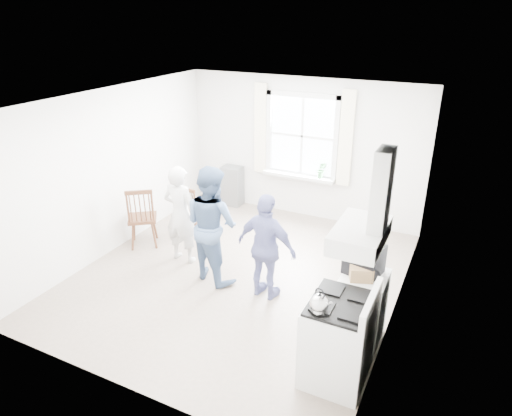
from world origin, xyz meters
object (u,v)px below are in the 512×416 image
Objects in this scene: person_right at (267,248)px; low_cabinet at (362,308)px; person_mid at (212,224)px; windsor_chair_b at (190,206)px; person_left at (181,214)px; gas_stove at (339,339)px; stereo_stack at (364,259)px; windsor_chair_a at (141,212)px.

low_cabinet is at bearing 174.03° from person_right.
low_cabinet is 0.52× the size of person_mid.
windsor_chair_b is 0.92m from person_left.
gas_stove is at bearing 149.54° from person_right.
low_cabinet is 1.46m from person_right.
person_right reaches higher than windsor_chair_b.
low_cabinet is 0.57× the size of person_left.
low_cabinet is at bearing 168.10° from person_left.
stereo_stack is 3.85m from windsor_chair_a.
person_right reaches higher than gas_stove.
stereo_stack is 0.30× the size of person_right.
low_cabinet is 1.00× the size of windsor_chair_b.
stereo_stack is 3.03m from person_left.
windsor_chair_a is (-3.81, 0.71, 0.20)m from low_cabinet.
gas_stove is 3.95m from windsor_chair_b.
low_cabinet is at bearing -23.55° from windsor_chair_b.
stereo_stack is at bearing 168.87° from person_left.
windsor_chair_a is 0.83m from person_left.
stereo_stack is at bearing -172.12° from person_mid.
windsor_chair_b is at bearing 59.90° from windsor_chair_a.
gas_stove is 1.70m from person_right.
windsor_chair_a is 0.68× the size of person_left.
person_right reaches higher than windsor_chair_a.
stereo_stack is (-0.04, 0.05, 0.62)m from low_cabinet.
low_cabinet is 1.99× the size of stereo_stack.
person_left is 1.64m from person_right.
gas_stove is 2.54m from person_mid.
stereo_stack is 3.66m from windsor_chair_b.
person_right is (-1.35, 0.29, -0.32)m from stereo_stack.
windsor_chair_a is (-3.74, 1.41, 0.16)m from gas_stove.
person_left is (-2.99, 0.67, 0.33)m from low_cabinet.
stereo_stack is at bearing 175.67° from person_right.
windsor_chair_b is at bearing 146.70° from gas_stove.
person_left reaches higher than stereo_stack.
gas_stove is 1.06× the size of windsor_chair_a.
windsor_chair_a is 2.45m from person_right.
person_left is (0.82, -0.05, 0.14)m from windsor_chair_a.
windsor_chair_b is (-3.30, 2.17, 0.07)m from gas_stove.
gas_stove reaches higher than windsor_chair_b.
gas_stove is 0.65× the size of person_mid.
person_mid is (0.69, -0.22, 0.08)m from person_left.
gas_stove is at bearing -20.69° from windsor_chair_a.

